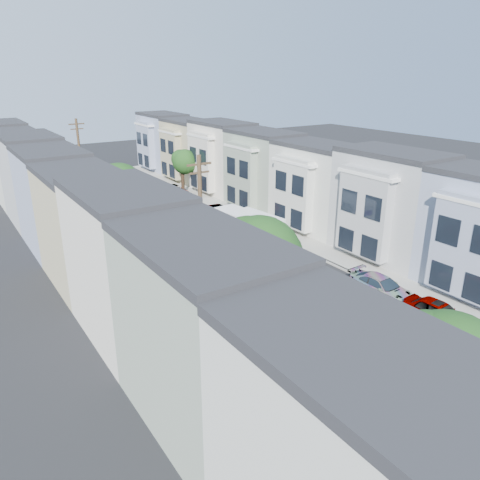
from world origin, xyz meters
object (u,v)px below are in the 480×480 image
object	(u,v)px
parked_right_c	(219,212)
utility_pole_far	(81,167)
tree_a	(443,380)
tree_far_r	(184,162)
parked_left_c	(236,305)
parked_right_b	(381,287)
tree_e	(73,168)
parked_right_d	(174,191)
tree_d	(119,190)
parked_left_d	(156,247)
utility_pole_near	(201,236)
parked_right_a	(439,313)
tree_c	(175,227)
tree_b	(257,261)
lead_sedan	(187,210)
fedex_truck	(246,229)
parked_left_b	(349,386)

from	to	relation	value
parked_right_c	utility_pole_far	bearing A→B (deg)	145.60
tree_a	tree_far_r	size ratio (longest dim) A/B	1.31
parked_left_c	tree_far_r	bearing A→B (deg)	64.90
parked_right_b	utility_pole_far	bearing A→B (deg)	107.58
tree_e	parked_right_d	size ratio (longest dim) A/B	1.34
tree_d	parked_left_d	bearing A→B (deg)	-71.09
utility_pole_near	parked_right_a	distance (m)	15.40
tree_c	utility_pole_far	size ratio (longest dim) A/B	0.70
parked_left_d	parked_right_c	world-z (taller)	parked_right_c
tree_c	tree_far_r	size ratio (longest dim) A/B	1.27
tree_d	utility_pole_far	bearing A→B (deg)	89.99
tree_b	lead_sedan	world-z (taller)	tree_b
parked_right_b	tree_e	bearing A→B (deg)	105.70
parked_right_c	tree_d	bearing A→B (deg)	-165.14
tree_e	tree_c	bearing A→B (deg)	-90.00
fedex_truck	parked_right_d	world-z (taller)	fedex_truck
parked_right_c	parked_right_b	bearing A→B (deg)	-84.21
fedex_truck	parked_right_c	world-z (taller)	fedex_truck
tree_b	tree_far_r	bearing A→B (deg)	68.90
parked_left_b	parked_right_d	xyz separation A→B (m)	(9.80, 38.93, -0.02)
tree_e	parked_left_c	xyz separation A→B (m)	(1.40, -31.35, -3.84)
tree_a	parked_right_d	size ratio (longest dim) A/B	1.42
tree_b	tree_e	xyz separation A→B (m)	(0.00, 35.51, -1.01)
tree_a	tree_c	world-z (taller)	tree_a
tree_a	parked_left_c	size ratio (longest dim) A/B	1.74
parked_right_c	fedex_truck	bearing A→B (deg)	-101.27
tree_c	parked_right_d	size ratio (longest dim) A/B	1.37
parked_left_d	parked_right_b	bearing A→B (deg)	-62.96
parked_left_c	parked_right_c	xyz separation A→B (m)	(9.80, 18.35, -0.01)
tree_far_r	parked_right_b	distance (m)	33.61
tree_e	parked_left_c	size ratio (longest dim) A/B	1.65
parked_left_c	parked_right_b	bearing A→B (deg)	-22.50
fedex_truck	parked_left_d	size ratio (longest dim) A/B	1.75
utility_pole_near	utility_pole_far	bearing A→B (deg)	90.00
parked_right_d	parked_left_c	bearing A→B (deg)	-109.83
tree_b	parked_right_b	xyz separation A→B (m)	(11.20, 0.81, -4.82)
tree_c	parked_right_c	xyz separation A→B (m)	(11.20, 12.77, -3.99)
tree_b	parked_left_b	xyz separation A→B (m)	(1.40, -5.65, -4.79)
parked_right_b	tree_d	bearing A→B (deg)	117.17
tree_far_r	parked_right_d	xyz separation A→B (m)	(-1.99, -0.92, -3.24)
parked_right_c	parked_left_d	bearing A→B (deg)	-143.25
utility_pole_near	parked_right_d	distance (m)	29.85
parked_left_d	tree_far_r	bearing A→B (deg)	51.40
utility_pole_near	parked_left_c	distance (m)	5.03
tree_c	tree_b	bearing A→B (deg)	-90.00
utility_pole_far	lead_sedan	size ratio (longest dim) A/B	2.24
tree_b	tree_c	distance (m)	9.78
parked_right_b	parked_right_d	world-z (taller)	parked_right_d
lead_sedan	tree_b	bearing A→B (deg)	-117.61
parked_left_b	parked_left_c	world-z (taller)	parked_left_b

